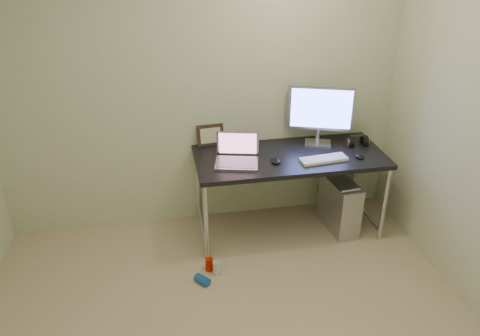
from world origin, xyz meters
The scene contains 16 objects.
wall_back centered at (0.00, 1.75, 1.25)m, with size 3.50×0.02×2.50m, color beige.
desk centered at (0.71, 1.40, 0.67)m, with size 1.62×0.71×0.75m.
tower_computer centered at (1.18, 1.32, 0.24)m, with size 0.25×0.49×0.52m.
cable_a centered at (1.13, 1.70, 0.40)m, with size 0.01×0.01×0.70m, color black.
cable_b centered at (1.22, 1.68, 0.38)m, with size 0.01×0.01×0.72m, color black.
can_red centered at (-0.07, 0.93, 0.06)m, with size 0.06×0.06×0.11m, color #C11803.
can_white centered at (-0.01, 0.87, 0.06)m, with size 0.07×0.07×0.12m, color silver.
can_blue centered at (-0.14, 0.78, 0.03)m, with size 0.07×0.07×0.12m, color #1750AF.
laptop centered at (0.24, 1.35, 0.81)m, with size 0.41×0.36×0.24m.
monitor centered at (1.01, 1.57, 1.06)m, with size 0.55×0.24×0.53m.
keyboard centered at (0.96, 1.24, 0.76)m, with size 0.40×0.13×0.02m, color white.
mouse_right centered at (1.27, 1.24, 0.77)m, with size 0.07×0.11×0.04m, color black.
mouse_left centered at (0.55, 1.28, 0.77)m, with size 0.08×0.12×0.04m, color black.
headphones centered at (1.35, 1.48, 0.78)m, with size 0.18×0.11×0.12m.
picture_frame centered at (0.07, 1.72, 0.85)m, with size 0.24×0.03×0.19m, color black.
webcam centered at (0.28, 1.69, 0.84)m, with size 0.04×0.04×0.12m.
Camera 1 is at (-0.37, -2.06, 2.49)m, focal length 35.00 mm.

